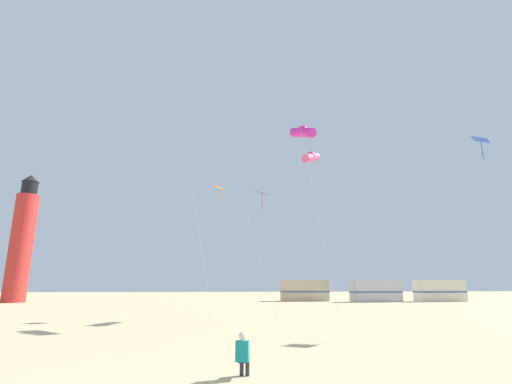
% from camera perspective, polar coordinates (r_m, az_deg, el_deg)
% --- Properties ---
extents(kite_flyer_standing, '(0.42, 0.55, 1.16)m').
position_cam_1_polar(kite_flyer_standing, '(10.87, -2.01, -23.31)').
color(kite_flyer_standing, '#147F84').
rests_on(kite_flyer_standing, ground).
extents(kite_tube_rainbow, '(2.08, 2.41, 13.43)m').
position_cam_1_polar(kite_tube_rainbow, '(31.98, 8.35, 5.27)').
color(kite_tube_rainbow, silver).
rests_on(kite_tube_rainbow, ground).
extents(kite_diamond_blue, '(2.61, 2.61, 10.89)m').
position_cam_1_polar(kite_diamond_blue, '(25.81, 31.05, 5.87)').
color(kite_diamond_blue, silver).
rests_on(kite_diamond_blue, ground).
extents(kite_diamond_violet, '(2.51, 2.27, 9.16)m').
position_cam_1_polar(kite_diamond_violet, '(27.87, 0.87, -0.88)').
color(kite_diamond_violet, silver).
rests_on(kite_diamond_violet, ground).
extents(kite_diamond_orange, '(2.65, 2.65, 10.02)m').
position_cam_1_polar(kite_diamond_orange, '(29.76, -5.88, -0.06)').
color(kite_diamond_orange, silver).
rests_on(kite_diamond_orange, ground).
extents(kite_tube_magenta, '(2.75, 3.15, 14.05)m').
position_cam_1_polar(kite_tube_magenta, '(28.43, 7.12, 9.03)').
color(kite_tube_magenta, silver).
rests_on(kite_tube_magenta, ground).
extents(lighthouse_distant, '(2.80, 2.80, 16.80)m').
position_cam_1_polar(lighthouse_distant, '(58.46, -32.05, -6.28)').
color(lighthouse_distant, red).
rests_on(lighthouse_distant, ground).
extents(rv_van_tan, '(6.49, 2.50, 2.80)m').
position_cam_1_polar(rv_van_tan, '(53.74, 7.37, -14.65)').
color(rv_van_tan, '#C6B28C').
rests_on(rv_van_tan, ground).
extents(rv_van_silver, '(6.60, 2.84, 2.80)m').
position_cam_1_polar(rv_van_silver, '(53.50, 17.72, -14.14)').
color(rv_van_silver, '#B7BABF').
rests_on(rv_van_silver, ground).
extents(rv_van_cream, '(6.54, 2.62, 2.80)m').
position_cam_1_polar(rv_van_cream, '(57.77, 26.13, -13.33)').
color(rv_van_cream, beige).
rests_on(rv_van_cream, ground).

